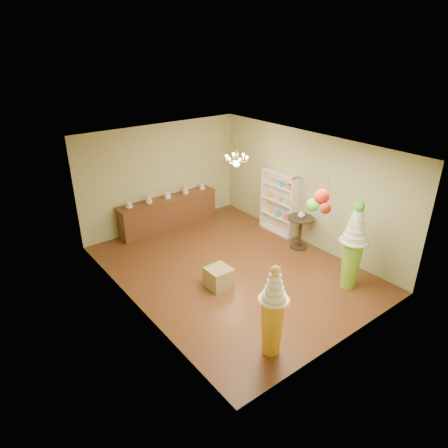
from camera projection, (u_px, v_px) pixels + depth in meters
floor at (232, 268)px, 9.73m from camera, size 6.50×6.50×0.00m
ceiling at (233, 147)px, 8.47m from camera, size 6.50×6.50×0.00m
wall_back at (162, 176)px, 11.43m from camera, size 5.00×0.04×3.00m
wall_front at (352, 272)px, 6.77m from camera, size 5.00×0.04×3.00m
wall_left at (132, 243)px, 7.72m from camera, size 0.04×6.50×3.00m
wall_right at (307, 189)px, 10.48m from camera, size 0.04×6.50×3.00m
pedestal_green at (352, 253)px, 8.67m from camera, size 0.64×0.64×2.07m
pedestal_orange at (272, 319)px, 6.86m from camera, size 0.54×0.54×1.78m
burlap_riser at (219, 277)px, 8.94m from camera, size 0.52×0.52×0.47m
sideboard at (169, 212)px, 11.67m from camera, size 3.04×0.54×1.16m
shelving_unit at (279, 203)px, 11.22m from camera, size 0.33×1.20×1.80m
round_table at (300, 228)px, 10.48m from camera, size 0.72×0.72×0.88m
vase at (301, 214)px, 10.31m from camera, size 0.22×0.22×0.20m
pom_red_left at (322, 196)px, 7.14m from camera, size 0.28×0.28×0.61m
pom_green_mid at (313, 205)px, 8.01m from camera, size 0.27×0.27×1.07m
pom_red_right at (326, 208)px, 7.01m from camera, size 0.20×0.20×0.72m
chandelier at (237, 161)px, 10.00m from camera, size 0.68×0.68×0.85m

